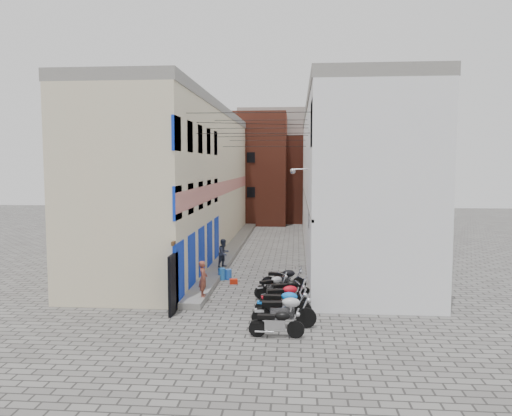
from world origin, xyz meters
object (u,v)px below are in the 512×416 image
(motorcycle_a, at_px, (277,322))
(motorcycle_e, at_px, (288,289))
(motorcycle_c, at_px, (283,302))
(motorcycle_b, at_px, (284,309))
(person_a, at_px, (203,279))
(motorcycle_g, at_px, (284,278))
(water_jug_near, at_px, (222,274))
(person_b, at_px, (224,253))
(motorcycle_d, at_px, (285,295))
(red_crate, at_px, (234,281))
(motorcycle_f, at_px, (273,285))
(water_jug_far, at_px, (228,274))

(motorcycle_a, relative_size, motorcycle_e, 0.91)
(motorcycle_e, bearing_deg, motorcycle_c, -27.46)
(motorcycle_b, xyz_separation_m, person_a, (-3.26, 2.80, 0.33))
(motorcycle_c, distance_m, motorcycle_g, 3.89)
(motorcycle_b, height_order, water_jug_near, motorcycle_b)
(motorcycle_b, distance_m, motorcycle_g, 4.88)
(person_b, height_order, water_jug_near, person_b)
(motorcycle_d, bearing_deg, motorcycle_c, -17.17)
(motorcycle_e, height_order, water_jug_near, motorcycle_e)
(motorcycle_b, xyz_separation_m, water_jug_near, (-3.11, 6.69, -0.36))
(motorcycle_c, height_order, person_b, person_b)
(motorcycle_c, distance_m, water_jug_near, 6.48)
(motorcycle_b, relative_size, red_crate, 6.16)
(motorcycle_f, bearing_deg, person_b, 173.94)
(motorcycle_a, relative_size, motorcycle_f, 1.01)
(person_a, bearing_deg, motorcycle_a, -145.50)
(motorcycle_c, distance_m, person_b, 8.09)
(motorcycle_a, distance_m, motorcycle_e, 3.91)
(motorcycle_b, height_order, person_b, person_b)
(motorcycle_a, distance_m, person_a, 4.85)
(motorcycle_a, relative_size, motorcycle_g, 0.91)
(motorcycle_c, relative_size, motorcycle_e, 1.05)
(water_jug_far, xyz_separation_m, red_crate, (0.35, -0.85, -0.13))
(motorcycle_a, bearing_deg, motorcycle_d, 177.57)
(motorcycle_c, bearing_deg, person_b, -153.15)
(water_jug_far, relative_size, red_crate, 1.36)
(person_a, bearing_deg, motorcycle_b, -135.27)
(motorcycle_f, xyz_separation_m, motorcycle_g, (0.42, 1.01, 0.06))
(person_a, bearing_deg, person_b, -4.61)
(motorcycle_b, distance_m, water_jug_near, 7.39)
(motorcycle_c, xyz_separation_m, person_b, (-3.21, 7.42, 0.38))
(motorcycle_g, xyz_separation_m, red_crate, (-2.31, 1.05, -0.45))
(motorcycle_g, relative_size, person_a, 1.37)
(motorcycle_g, xyz_separation_m, person_b, (-3.12, 3.53, 0.40))
(motorcycle_d, distance_m, red_crate, 4.63)
(person_a, bearing_deg, red_crate, -19.10)
(motorcycle_b, height_order, motorcycle_c, motorcycle_b)
(motorcycle_a, xyz_separation_m, red_crate, (-2.24, 6.88, -0.40))
(motorcycle_f, bearing_deg, motorcycle_c, -26.93)
(motorcycle_a, relative_size, red_crate, 5.00)
(motorcycle_c, xyz_separation_m, motorcycle_f, (-0.50, 2.88, -0.08))
(motorcycle_b, height_order, motorcycle_g, motorcycle_b)
(water_jug_far, bearing_deg, person_b, 105.69)
(person_a, bearing_deg, motorcycle_e, -92.08)
(motorcycle_f, height_order, person_a, person_a)
(motorcycle_f, xyz_separation_m, water_jug_far, (-2.25, 2.92, -0.27))
(motorcycle_d, xyz_separation_m, motorcycle_f, (-0.53, 1.86, -0.06))
(motorcycle_e, distance_m, person_a, 3.38)
(water_jug_near, bearing_deg, red_crate, -49.11)
(person_b, height_order, red_crate, person_b)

